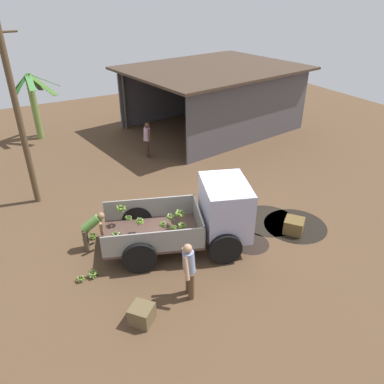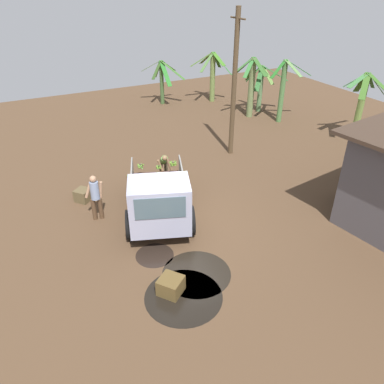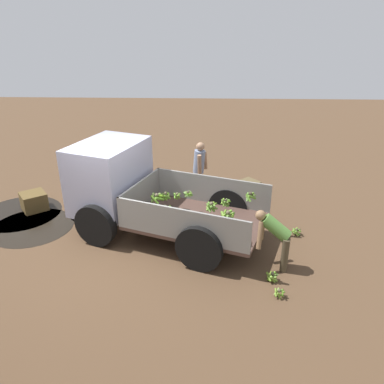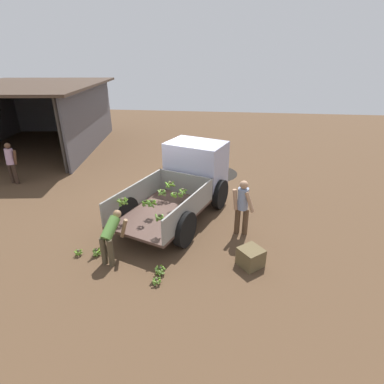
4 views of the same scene
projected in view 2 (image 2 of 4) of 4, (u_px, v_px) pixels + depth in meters
The scene contains 21 objects.
ground at pixel (181, 227), 12.61m from camera, with size 36.00×36.00×0.00m, color brown.
mud_patch_0 at pixel (196, 273), 10.69m from camera, with size 1.98×1.98×0.01m, color black.
mud_patch_1 at pixel (155, 255), 11.38m from camera, with size 1.16×1.16×0.01m, color black.
mud_patch_2 at pixel (184, 297), 9.93m from camera, with size 2.09×2.09×0.01m, color black.
cargo_truck at pixel (159, 202), 11.97m from camera, with size 4.68×3.26×2.06m.
utility_pole at pixel (234, 85), 16.19m from camera, with size 1.05×0.21×6.30m.
banana_palm_0 at pixel (282, 90), 20.61m from camera, with size 2.36×2.66×3.44m.
banana_palm_1 at pixel (261, 87), 22.38m from camera, with size 2.47×2.33×2.74m.
banana_palm_2 at pixel (213, 76), 24.09m from camera, with size 2.52×2.44×3.12m.
banana_palm_3 at pixel (251, 86), 21.38m from camera, with size 2.52×2.40×3.40m.
banana_palm_4 at pixel (162, 80), 23.67m from camera, with size 2.18×2.35×2.72m.
banana_palm_5 at pixel (361, 104), 18.52m from camera, with size 2.31×2.77×3.31m.
person_foreground_visitor at pixel (95, 195), 12.64m from camera, with size 0.44×0.64×1.65m.
person_worker_loading at pixel (164, 163), 15.18m from camera, with size 0.74×0.63×1.22m.
person_bystander_near_shed at pixel (347, 174), 14.01m from camera, with size 0.46×0.64×1.63m.
banana_bunch_on_ground_0 at pixel (132, 179), 15.32m from camera, with size 0.27×0.28×0.22m.
banana_bunch_on_ground_1 at pixel (185, 173), 15.84m from camera, with size 0.21×0.20×0.18m.
banana_bunch_on_ground_2 at pixel (129, 176), 15.59m from camera, with size 0.22×0.21×0.17m.
banana_bunch_on_ground_3 at pixel (176, 175), 15.62m from camera, with size 0.24×0.24×0.20m.
wooden_crate_0 at pixel (83, 195), 13.99m from camera, with size 0.52×0.52×0.46m, color brown.
wooden_crate_1 at pixel (171, 286), 9.96m from camera, with size 0.60×0.60×0.47m, color brown.
Camera 2 is at (9.32, -4.29, 7.45)m, focal length 35.00 mm.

